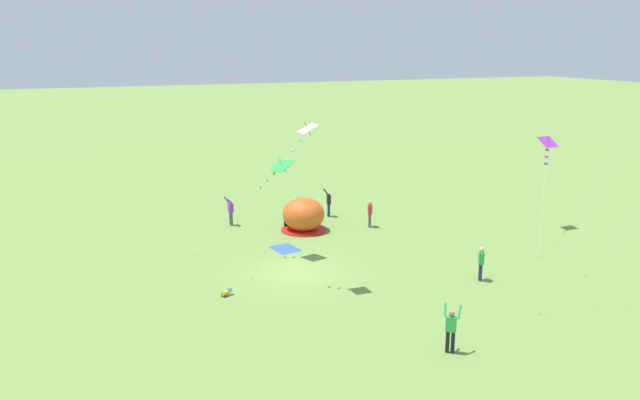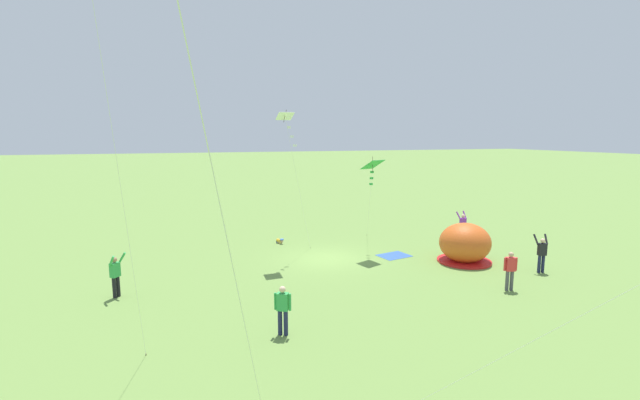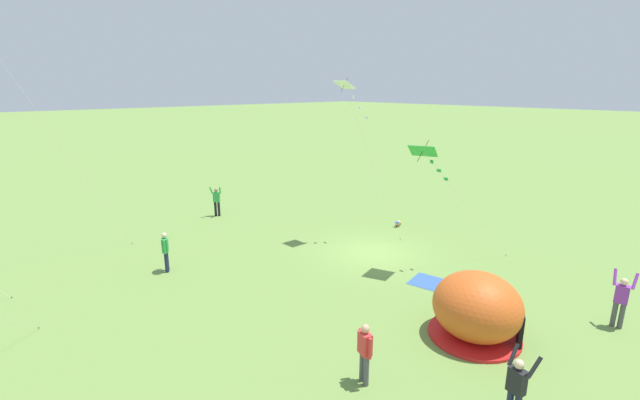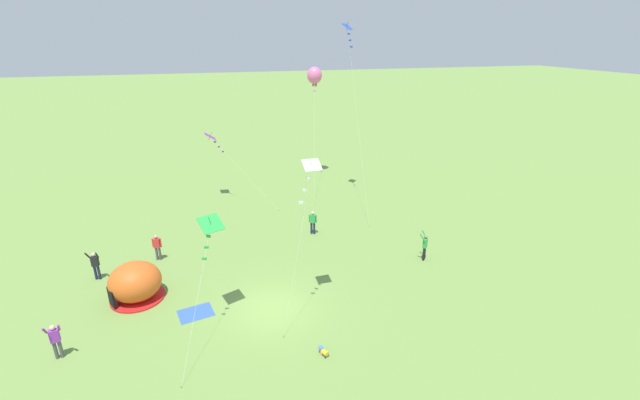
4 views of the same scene
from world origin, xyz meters
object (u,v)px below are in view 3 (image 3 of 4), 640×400
Objects in this scene: person_center_field at (365,351)px; person_with_toddler at (166,250)px; popup_tent at (477,308)px; person_flying_kite at (516,388)px; person_far_back at (621,299)px; kite_green at (426,155)px; person_near_tent at (217,200)px; kite_white at (348,92)px; toddler_crawling at (398,223)px.

person_center_field and person_with_toddler have the same top height.
popup_tent is 1.49× the size of person_flying_kite.
kite_green is (6.93, 1.05, 3.95)m from person_far_back.
person_near_tent is at bearing -9.31° from person_flying_kite.
kite_white is (-2.37, -8.37, 6.37)m from person_with_toddler.
popup_tent is 12.31m from person_with_toddler.
person_flying_kite is at bearing -155.82° from person_center_field.
person_far_back is at bearing -147.21° from person_with_toddler.
person_flying_kite is (-19.36, 3.17, 0.00)m from person_near_tent.
kite_green is (-7.09, -7.99, 3.98)m from person_with_toddler.
person_center_field is 8.74m from kite_green.
popup_tent is 11.35m from kite_white.
person_center_field is at bearing 78.43° from popup_tent.
kite_white is at bearing -160.92° from person_near_tent.
person_flying_kite is (0.41, 6.64, -0.00)m from person_far_back.
person_center_field is at bearing 65.62° from person_far_back.
popup_tent reaches higher than toddler_crawling.
person_with_toddler is (-5.75, 5.56, -0.03)m from person_near_tent.
person_far_back is 0.24× the size of kite_white.
person_with_toddler is 0.22× the size of kite_white.
kite_green is at bearing -131.58° from person_with_toddler.
person_near_tent is at bearing -1.54° from popup_tent.
kite_white is (7.98, -7.45, 6.37)m from person_center_field.
popup_tent is 6.39m from kite_green.
person_far_back is (-11.23, 3.04, 0.82)m from toddler_crawling.
popup_tent is at bearing -155.49° from person_with_toddler.
toddler_crawling is 0.29× the size of person_near_tent.
popup_tent is at bearing 54.32° from person_far_back.
kite_green reaches higher than person_flying_kite.
person_far_back is 1.00× the size of person_near_tent.
person_with_toddler is at bearing 24.51° from popup_tent.
person_flying_kite is (-2.41, 2.72, 0.00)m from popup_tent.
person_near_tent is 0.24× the size of kite_white.
person_far_back is 20.07m from person_near_tent.
kite_green is at bearing -65.24° from person_center_field.
toddler_crawling is 13.49m from person_center_field.
kite_green is at bearing 175.34° from kite_white.
kite_green is at bearing 136.40° from toddler_crawling.
person_center_field is 10.39m from person_with_toddler.
person_flying_kite is 0.24× the size of kite_white.
person_with_toddler is (11.20, 5.11, -0.03)m from popup_tent.
toddler_crawling is (8.41, -6.97, -0.82)m from popup_tent.
toddler_crawling is 0.10× the size of kite_green.
toddler_crawling is 7.61m from kite_green.
person_near_tent is at bearing 10.69° from kite_green.
kite_green is (4.12, -2.88, 3.95)m from popup_tent.
person_flying_kite is 0.34× the size of kite_green.
person_near_tent is at bearing 9.95° from person_far_back.
person_far_back reaches higher than person_with_toddler.
kite_white reaches higher than person_with_toddler.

